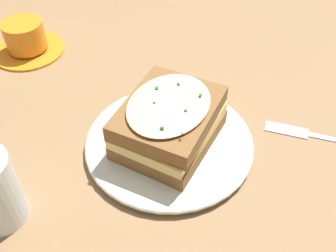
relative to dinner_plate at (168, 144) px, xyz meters
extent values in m
plane|color=olive|center=(0.01, 0.00, -0.01)|extent=(2.40, 2.40, 0.00)
cylinder|color=silver|center=(0.00, 0.00, 0.00)|extent=(0.23, 0.23, 0.01)
torus|color=silver|center=(0.00, 0.00, 0.00)|extent=(0.25, 0.25, 0.01)
cube|color=brown|center=(0.00, 0.00, 0.02)|extent=(0.15, 0.17, 0.03)
cube|color=#EAD17A|center=(0.00, 0.00, 0.04)|extent=(0.14, 0.17, 0.02)
cube|color=brown|center=(0.00, 0.00, 0.06)|extent=(0.15, 0.17, 0.03)
ellipsoid|color=beige|center=(0.00, 0.00, 0.08)|extent=(0.13, 0.16, 0.01)
cube|color=#2D6028|center=(-0.03, 0.00, 0.08)|extent=(0.00, 0.00, 0.00)
cube|color=#2D6028|center=(0.03, -0.01, 0.08)|extent=(0.01, 0.01, 0.00)
cube|color=#2D6028|center=(-0.05, 0.03, 0.08)|extent=(0.00, 0.00, 0.00)
cube|color=#2D6028|center=(-0.03, 0.04, 0.08)|extent=(0.01, 0.01, 0.00)
cube|color=#2D6028|center=(0.01, -0.04, 0.08)|extent=(0.01, 0.01, 0.00)
cube|color=#2D6028|center=(-0.02, -0.04, 0.08)|extent=(0.01, 0.01, 0.00)
cube|color=#2D6028|center=(0.01, 0.01, 0.08)|extent=(0.00, 0.00, 0.00)
cylinder|color=orange|center=(0.37, -0.02, 0.00)|extent=(0.14, 0.14, 0.01)
cylinder|color=orange|center=(0.37, -0.02, 0.03)|extent=(0.08, 0.08, 0.05)
cylinder|color=#381E0F|center=(0.37, -0.02, 0.05)|extent=(0.06, 0.06, 0.00)
torus|color=orange|center=(0.41, -0.04, 0.03)|extent=(0.04, 0.02, 0.04)
cube|color=silver|center=(-0.12, -0.15, -0.01)|extent=(0.07, 0.05, 0.00)
cube|color=#333335|center=(-0.11, -0.14, -0.01)|extent=(0.04, 0.02, 0.00)
cube|color=#333335|center=(-0.11, -0.14, -0.01)|extent=(0.04, 0.02, 0.00)
cube|color=#333335|center=(-0.11, -0.15, -0.01)|extent=(0.04, 0.02, 0.00)
camera|label=1|loc=(-0.25, 0.30, 0.43)|focal=42.00mm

